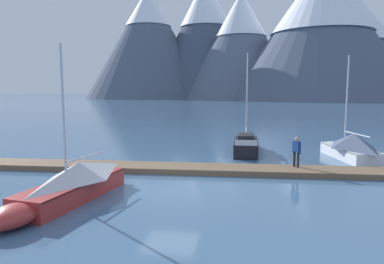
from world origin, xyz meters
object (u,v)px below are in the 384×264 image
object	(u,v)px
sailboat_mid_dock_port	(246,144)
person_on_dock	(297,150)
sailboat_mid_dock_starboard	(350,146)
sailboat_second_berth	(69,184)

from	to	relation	value
sailboat_mid_dock_port	person_on_dock	size ratio (longest dim) A/B	4.29
sailboat_mid_dock_starboard	person_on_dock	distance (m)	6.22
sailboat_mid_dock_port	sailboat_mid_dock_starboard	world-z (taller)	sailboat_mid_dock_port
sailboat_second_berth	sailboat_mid_dock_port	world-z (taller)	sailboat_mid_dock_port
sailboat_mid_dock_port	sailboat_mid_dock_starboard	distance (m)	7.05
sailboat_mid_dock_starboard	person_on_dock	world-z (taller)	sailboat_mid_dock_starboard
sailboat_second_berth	sailboat_mid_dock_starboard	bearing A→B (deg)	39.74
sailboat_mid_dock_starboard	person_on_dock	size ratio (longest dim) A/B	4.09
person_on_dock	sailboat_mid_dock_starboard	bearing A→B (deg)	49.25
sailboat_second_berth	sailboat_mid_dock_port	distance (m)	14.67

